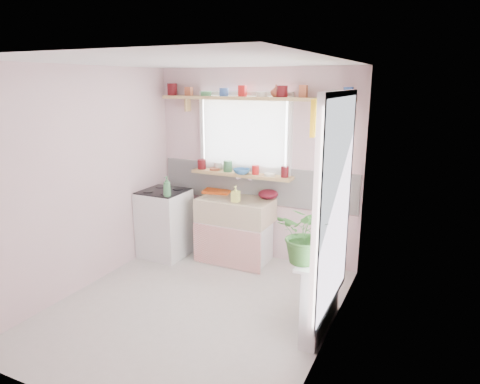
% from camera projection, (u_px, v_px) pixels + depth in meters
% --- Properties ---
extents(room, '(3.20, 3.20, 3.20)m').
position_uv_depth(room, '(284.00, 171.00, 4.67)').
color(room, beige).
rests_on(room, ground).
extents(sink_unit, '(0.95, 0.65, 1.11)m').
position_uv_depth(sink_unit, '(235.00, 230.00, 5.63)').
color(sink_unit, white).
rests_on(sink_unit, ground).
extents(cooker, '(0.58, 0.58, 0.93)m').
position_uv_depth(cooker, '(165.00, 223.00, 5.80)').
color(cooker, white).
rests_on(cooker, ground).
extents(radiator_ledge, '(0.22, 0.95, 0.78)m').
position_uv_depth(radiator_ledge, '(321.00, 290.00, 4.08)').
color(radiator_ledge, white).
rests_on(radiator_ledge, ground).
extents(windowsill, '(1.40, 0.22, 0.04)m').
position_uv_depth(windowsill, '(241.00, 174.00, 5.61)').
color(windowsill, tan).
rests_on(windowsill, room).
extents(pine_shelf, '(2.52, 0.24, 0.04)m').
position_uv_depth(pine_shelf, '(252.00, 98.00, 5.29)').
color(pine_shelf, tan).
rests_on(pine_shelf, room).
extents(shelf_crockery, '(2.47, 0.11, 0.12)m').
position_uv_depth(shelf_crockery, '(250.00, 92.00, 5.29)').
color(shelf_crockery, '#590F14').
rests_on(shelf_crockery, pine_shelf).
extents(sill_crockery, '(1.35, 0.11, 0.12)m').
position_uv_depth(sill_crockery, '(240.00, 169.00, 5.60)').
color(sill_crockery, '#590F14').
rests_on(sill_crockery, windowsill).
extents(dish_tray, '(0.41, 0.33, 0.04)m').
position_uv_depth(dish_tray, '(217.00, 191.00, 5.85)').
color(dish_tray, '#D54D12').
rests_on(dish_tray, sink_unit).
extents(colander, '(0.29, 0.29, 0.12)m').
position_uv_depth(colander, '(268.00, 194.00, 5.53)').
color(colander, '#5A0F1C').
rests_on(colander, sink_unit).
extents(jade_plant, '(0.54, 0.48, 0.53)m').
position_uv_depth(jade_plant, '(306.00, 235.00, 3.70)').
color(jade_plant, '#326428').
rests_on(jade_plant, radiator_ledge).
extents(fruit_bowl, '(0.38, 0.38, 0.07)m').
position_uv_depth(fruit_bowl, '(327.00, 235.00, 4.35)').
color(fruit_bowl, silver).
rests_on(fruit_bowl, radiator_ledge).
extents(herb_pot, '(0.12, 0.08, 0.21)m').
position_uv_depth(herb_pot, '(329.00, 239.00, 4.03)').
color(herb_pot, '#316428').
rests_on(herb_pot, radiator_ledge).
extents(soap_bottle_sink, '(0.09, 0.09, 0.20)m').
position_uv_depth(soap_bottle_sink, '(236.00, 194.00, 5.37)').
color(soap_bottle_sink, '#F4FB6F').
rests_on(soap_bottle_sink, sink_unit).
extents(sill_cup, '(0.13, 0.13, 0.10)m').
position_uv_depth(sill_cup, '(219.00, 166.00, 5.80)').
color(sill_cup, beige).
rests_on(sill_cup, windowsill).
extents(sill_bowl, '(0.26, 0.26, 0.07)m').
position_uv_depth(sill_bowl, '(242.00, 171.00, 5.53)').
color(sill_bowl, teal).
rests_on(sill_bowl, windowsill).
extents(shelf_vase, '(0.14, 0.14, 0.15)m').
position_uv_depth(shelf_vase, '(276.00, 91.00, 5.17)').
color(shelf_vase, '#A04931').
rests_on(shelf_vase, pine_shelf).
extents(cooker_bottle, '(0.10, 0.10, 0.26)m').
position_uv_depth(cooker_bottle, '(167.00, 186.00, 5.37)').
color(cooker_bottle, '#438751').
rests_on(cooker_bottle, cooker).
extents(fruit, '(0.20, 0.14, 0.10)m').
position_uv_depth(fruit, '(328.00, 229.00, 4.34)').
color(fruit, orange).
rests_on(fruit, fruit_bowl).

